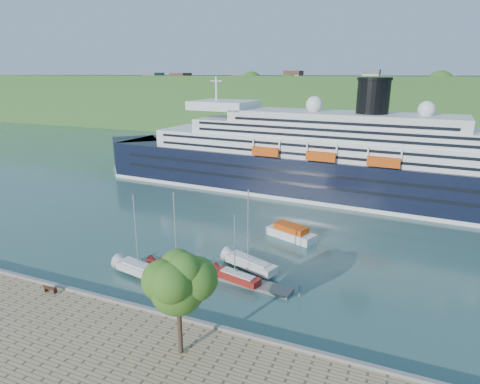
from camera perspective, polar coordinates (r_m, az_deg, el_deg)
ground at (r=46.83m, az=-14.90°, el=-16.31°), size 400.00×400.00×0.00m
far_hillside at (r=177.84m, az=14.68°, el=11.82°), size 400.00×50.00×24.00m
quay_coping at (r=46.10m, az=-15.17°, el=-15.22°), size 220.00×0.50×0.30m
cruise_ship at (r=85.77m, az=10.30°, el=7.69°), size 109.24×22.10×24.37m
park_bench at (r=51.58m, az=-25.35°, el=-12.26°), size 1.61×0.73×1.01m
promenade_tree at (r=35.96m, az=-8.76°, el=-14.91°), size 6.43×6.43×10.65m
floating_pontoon at (r=52.28m, az=-2.43°, el=-11.75°), size 18.73×4.39×0.41m
sailboat_white_near at (r=51.48m, az=-14.09°, el=-6.55°), size 8.37×3.67×10.45m
sailboat_red at (r=48.93m, az=-0.32°, el=-8.57°), size 6.77×3.25×8.43m
sailboat_white_far at (r=51.46m, az=1.62°, el=-5.99°), size 8.42×4.92×10.52m
tender_launch at (r=63.68m, az=7.26°, el=-5.61°), size 8.51×5.44×2.23m
sailboat_extra at (r=50.66m, az=-8.58°, el=-6.49°), size 8.33×2.69×10.63m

